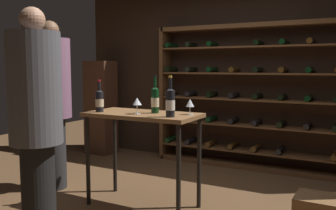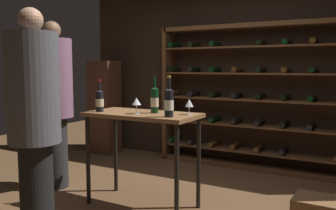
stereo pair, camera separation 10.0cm
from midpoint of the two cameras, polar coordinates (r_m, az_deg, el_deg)
ground_plane at (r=3.93m, az=-0.02°, el=-15.50°), size 10.09×10.09×0.00m
back_wall at (r=5.54m, az=10.07°, el=5.55°), size 5.17×0.10×2.81m
wine_rack at (r=5.25m, az=13.02°, el=1.09°), size 2.96×0.32×2.02m
tasting_table at (r=3.76m, az=-4.72°, el=-3.12°), size 1.15×0.57×0.97m
person_bystander_red_print at (r=4.51m, az=-18.14°, el=1.16°), size 0.44×0.44×1.96m
person_guest_plum_blouse at (r=3.14m, az=-20.64°, el=-1.44°), size 0.42×0.42×1.90m
display_cabinet at (r=6.22m, az=-10.80°, el=-0.36°), size 0.44×0.36×1.53m
wine_bottle_gold_foil at (r=3.41m, az=-0.48°, el=0.45°), size 0.09×0.09×0.38m
wine_bottle_red_label at (r=3.86m, az=-11.28°, el=0.70°), size 0.08×0.08×0.33m
wine_bottle_black_capsule at (r=3.70m, az=-2.79°, el=0.86°), size 0.08×0.08×0.38m
wine_glass_stemmed_center at (r=3.63m, az=-5.59°, el=0.47°), size 0.09×0.09×0.16m
wine_glass_stemmed_left at (r=3.58m, az=2.62°, el=0.24°), size 0.08×0.08×0.15m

